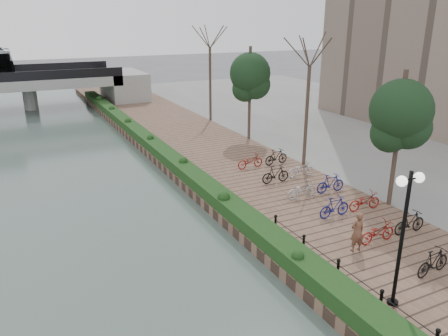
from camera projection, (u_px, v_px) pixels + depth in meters
promenade at (236, 170)px, 27.07m from camera, size 8.00×75.00×0.50m
inland_pavement at (419, 140)px, 33.78m from camera, size 24.00×75.00×0.50m
hedge at (170, 158)px, 27.58m from camera, size 1.10×56.00×0.60m
chain_fence at (407, 320)px, 12.64m from camera, size 0.10×14.10×0.70m
lamppost at (406, 210)px, 12.91m from camera, size 1.02×0.32×4.49m
pedestrian at (357, 232)px, 16.88m from camera, size 0.64×0.46×1.64m
bicycle_parking at (351, 205)px, 20.19m from camera, size 2.40×17.32×1.00m
street_trees at (344, 125)px, 23.55m from camera, size 3.20×37.12×6.80m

